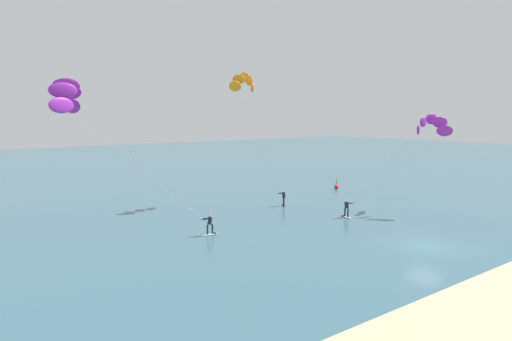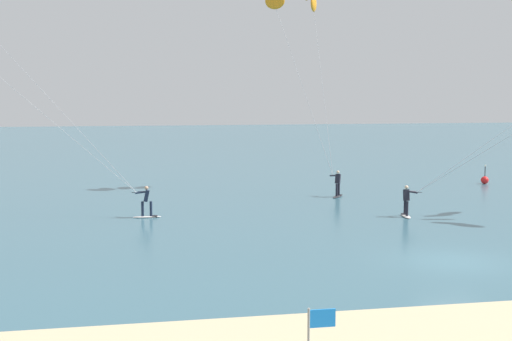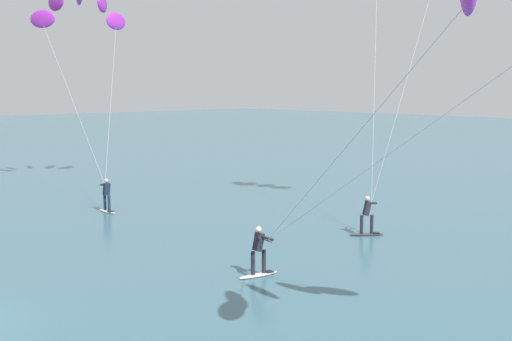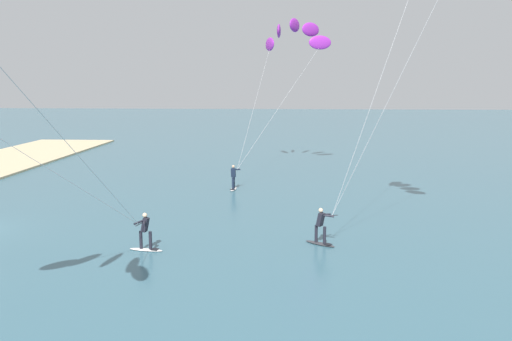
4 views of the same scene
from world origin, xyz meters
name	(u,v)px [view 2 (image 2 of 4)]	position (x,y,z in m)	size (l,w,h in m)	color
ground_plane	(453,262)	(0.00, 0.00, 0.00)	(240.00, 240.00, 0.00)	#386070
kitesurfer_nearshore	(297,4)	(-0.75, 22.07, 12.49)	(4.36, 6.84, 14.22)	#333338
marker_buoy	(485,180)	(13.21, 21.51, 0.30)	(0.56, 0.56, 1.38)	red
beach_flag	(316,340)	(-8.98, -12.00, 1.70)	(0.56, 0.05, 2.20)	gray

